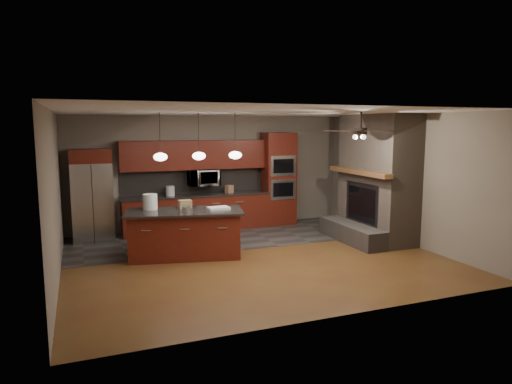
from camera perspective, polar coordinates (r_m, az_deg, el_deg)
name	(u,v)px	position (r m, az deg, el deg)	size (l,w,h in m)	color
ground	(255,258)	(8.97, -0.16, -8.21)	(7.00, 7.00, 0.00)	brown
ceiling	(255,112)	(8.61, -0.17, 9.97)	(7.00, 6.00, 0.02)	white
back_wall	(212,172)	(11.51, -5.57, 2.49)	(7.00, 0.02, 2.80)	gray
right_wall	(404,179)	(10.46, 18.03, 1.56)	(0.02, 6.00, 2.80)	gray
left_wall	(54,197)	(8.12, -23.88, -0.53)	(0.02, 6.00, 2.80)	gray
slate_tile_patch	(227,237)	(10.61, -3.69, -5.62)	(7.00, 2.40, 0.01)	#393633
fireplace_column	(375,182)	(10.50, 14.67, 1.16)	(1.30, 2.10, 2.80)	brown
back_cabinetry	(196,194)	(11.21, -7.51, -0.30)	(3.59, 0.64, 2.20)	#5D1B11
oven_tower	(278,179)	(11.82, 2.81, 1.66)	(0.80, 0.63, 2.38)	#5D1B11
microwave	(204,177)	(11.21, -6.57, 1.81)	(0.73, 0.41, 0.50)	silver
refrigerator	(92,195)	(10.76, -19.82, -0.38)	(0.87, 0.75, 2.04)	silver
kitchen_island	(185,233)	(9.04, -8.89, -5.14)	(2.40, 1.47, 0.92)	#5D1B11
white_bucket	(150,202)	(9.16, -13.10, -1.20)	(0.28, 0.28, 0.30)	white
paint_can	(186,209)	(8.76, -8.72, -2.16)	(0.16, 0.16, 0.10)	#ABABB0
paint_tray	(218,208)	(9.02, -4.73, -2.01)	(0.42, 0.29, 0.04)	white
cardboard_box	(185,204)	(9.22, -8.88, -1.49)	(0.25, 0.18, 0.16)	olive
counter_bucket	(170,191)	(11.02, -10.68, 0.13)	(0.21, 0.21, 0.23)	silver
counter_box	(229,189)	(11.33, -3.36, 0.38)	(0.18, 0.14, 0.19)	#98694E
pendant_left	(160,157)	(8.87, -11.86, 4.34)	(0.26, 0.26, 0.92)	black
pendant_center	(199,156)	(9.02, -7.14, 4.52)	(0.26, 0.26, 0.92)	black
pendant_right	(235,155)	(9.23, -2.61, 4.65)	(0.26, 0.26, 0.92)	black
ceiling_fan	(361,131)	(8.74, 12.96, 7.49)	(1.27, 1.33, 0.41)	black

